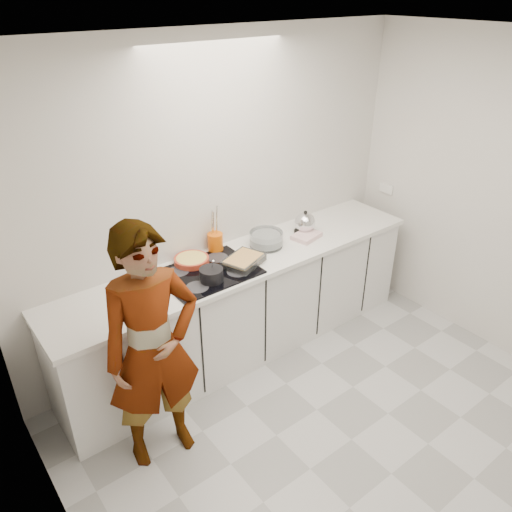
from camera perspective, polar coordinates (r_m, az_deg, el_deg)
floor at (r=3.84m, az=10.86°, el=-19.90°), size 3.60×3.20×0.00m
ceiling at (r=2.58m, az=16.55°, el=22.12°), size 3.60×3.20×0.00m
wall_back at (r=4.06m, az=-4.20°, el=6.28°), size 3.60×0.00×2.60m
wall_left at (r=2.21m, az=-20.90°, el=-18.44°), size 0.00×3.20×2.60m
base_cabinets at (r=4.25m, az=-1.37°, el=-5.89°), size 3.20×0.58×0.87m
countertop at (r=4.00m, az=-1.44°, el=-0.54°), size 3.24×0.64×0.04m
hob at (r=3.81m, az=-5.52°, el=-1.87°), size 0.72×0.54×0.01m
tart_dish at (r=3.93m, az=-7.38°, el=-0.44°), size 0.28×0.28×0.04m
saucepan at (r=3.67m, az=-5.12°, el=-2.14°), size 0.23×0.23×0.17m
baking_dish at (r=3.87m, az=-1.43°, el=-0.51°), size 0.38×0.33×0.06m
mixing_bowl at (r=4.16m, az=1.18°, el=1.88°), size 0.31×0.31×0.13m
tea_towel at (r=4.33m, az=5.79°, el=2.30°), size 0.27×0.22×0.04m
kettle at (r=4.39m, az=5.61°, el=3.72°), size 0.24×0.24×0.21m
utensil_crock at (r=4.08m, az=-4.66°, el=1.56°), size 0.16×0.16×0.16m
cook at (r=3.20m, az=-11.71°, el=-10.44°), size 0.67×0.48×1.71m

